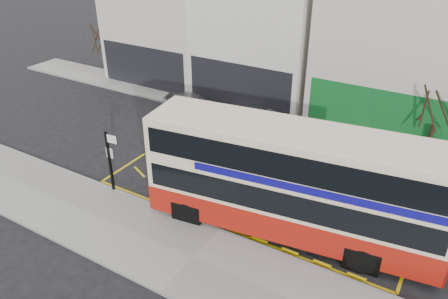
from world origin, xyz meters
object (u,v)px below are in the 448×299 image
Objects in this scene: bus_stop_post at (110,156)px; car_grey at (265,124)px; street_tree_right at (441,96)px; street_tree_left at (102,30)px; double_decker_bus at (294,182)px; car_silver at (192,103)px.

car_grey is at bearing 63.63° from bus_stop_post.
bus_stop_post is 16.45m from street_tree_right.
street_tree_left reaches higher than street_tree_right.
street_tree_right is (8.69, 2.02, 2.83)m from car_grey.
bus_stop_post is (-8.22, -1.56, -0.48)m from double_decker_bus.
double_decker_bus reaches higher than car_silver.
car_silver is at bearing 134.76° from double_decker_bus.
street_tree_left is (-15.65, 3.12, 2.89)m from car_grey.
street_tree_left is at bearing 68.06° from car_silver.
street_tree_right reaches higher than bus_stop_post.
bus_stop_post is 0.79× the size of car_silver.
car_silver is (-2.21, 9.61, -1.31)m from bus_stop_post.
bus_stop_post is at bearing -176.84° from double_decker_bus.
car_silver is 14.63m from street_tree_right.
double_decker_bus is 13.30m from car_silver.
bus_stop_post is at bearing -174.70° from car_silver.
bus_stop_post is at bearing -137.43° from street_tree_right.
bus_stop_post is 9.74m from car_grey.
car_grey is at bearing -11.29° from street_tree_left.
double_decker_bus is 2.24× the size of street_tree_left.
car_silver is at bearing 88.53° from car_grey.
car_silver is 0.73× the size of street_tree_left.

